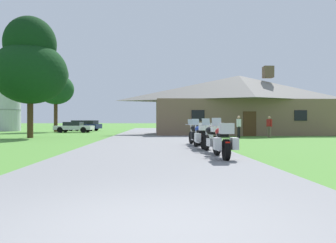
{
  "coord_description": "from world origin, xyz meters",
  "views": [
    {
      "loc": [
        0.11,
        -3.57,
        1.22
      ],
      "look_at": [
        1.28,
        22.99,
        1.24
      ],
      "focal_mm": 35.83,
      "sensor_mm": 36.0,
      "label": 1
    }
  ],
  "objects_px": {
    "motorcycle_black_second_in_row": "(212,138)",
    "bystander_red_shirt_beside_signpost": "(269,125)",
    "parked_navy_suv_far_left": "(84,125)",
    "tree_left_far": "(56,85)",
    "parked_white_sedan_far_left": "(74,127)",
    "metal_silo_distant": "(7,107)",
    "bystander_white_shirt_near_lodge": "(239,126)",
    "tree_left_near": "(30,64)",
    "motorcycle_blue_third_in_row": "(201,136)",
    "motorcycle_black_farthest_in_row": "(196,134)",
    "motorcycle_red_nearest_to_camera": "(223,141)"
  },
  "relations": [
    {
      "from": "metal_silo_distant",
      "to": "parked_navy_suv_far_left",
      "type": "height_order",
      "value": "metal_silo_distant"
    },
    {
      "from": "motorcycle_black_second_in_row",
      "to": "tree_left_far",
      "type": "bearing_deg",
      "value": 110.02
    },
    {
      "from": "motorcycle_red_nearest_to_camera",
      "to": "motorcycle_black_farthest_in_row",
      "type": "height_order",
      "value": "same"
    },
    {
      "from": "bystander_white_shirt_near_lodge",
      "to": "parked_white_sedan_far_left",
      "type": "xyz_separation_m",
      "value": [
        -15.32,
        13.73,
        -0.29
      ]
    },
    {
      "from": "motorcycle_black_farthest_in_row",
      "to": "bystander_red_shirt_beside_signpost",
      "type": "distance_m",
      "value": 11.7
    },
    {
      "from": "metal_silo_distant",
      "to": "bystander_white_shirt_near_lodge",
      "type": "bearing_deg",
      "value": -38.34
    },
    {
      "from": "bystander_red_shirt_beside_signpost",
      "to": "tree_left_near",
      "type": "xyz_separation_m",
      "value": [
        -18.42,
        -0.36,
        4.62
      ]
    },
    {
      "from": "motorcycle_black_second_in_row",
      "to": "parked_navy_suv_far_left",
      "type": "bearing_deg",
      "value": 103.12
    },
    {
      "from": "bystander_red_shirt_beside_signpost",
      "to": "parked_navy_suv_far_left",
      "type": "bearing_deg",
      "value": -166.09
    },
    {
      "from": "metal_silo_distant",
      "to": "parked_white_sedan_far_left",
      "type": "height_order",
      "value": "metal_silo_distant"
    },
    {
      "from": "tree_left_near",
      "to": "tree_left_far",
      "type": "bearing_deg",
      "value": 99.24
    },
    {
      "from": "bystander_white_shirt_near_lodge",
      "to": "metal_silo_distant",
      "type": "distance_m",
      "value": 32.71
    },
    {
      "from": "motorcycle_black_farthest_in_row",
      "to": "tree_left_near",
      "type": "height_order",
      "value": "tree_left_near"
    },
    {
      "from": "bystander_red_shirt_beside_signpost",
      "to": "tree_left_far",
      "type": "xyz_separation_m",
      "value": [
        -20.89,
        14.84,
        4.7
      ]
    },
    {
      "from": "bystander_red_shirt_beside_signpost",
      "to": "motorcycle_red_nearest_to_camera",
      "type": "bearing_deg",
      "value": -53.82
    },
    {
      "from": "motorcycle_black_farthest_in_row",
      "to": "tree_left_far",
      "type": "xyz_separation_m",
      "value": [
        -13.88,
        24.2,
        5.02
      ]
    },
    {
      "from": "motorcycle_red_nearest_to_camera",
      "to": "parked_white_sedan_far_left",
      "type": "xyz_separation_m",
      "value": [
        -11.17,
        27.85,
        0.03
      ]
    },
    {
      "from": "motorcycle_black_second_in_row",
      "to": "tree_left_near",
      "type": "bearing_deg",
      "value": 124.99
    },
    {
      "from": "motorcycle_blue_third_in_row",
      "to": "tree_left_far",
      "type": "relative_size",
      "value": 0.25
    },
    {
      "from": "tree_left_far",
      "to": "parked_white_sedan_far_left",
      "type": "distance_m",
      "value": 6.25
    },
    {
      "from": "tree_left_far",
      "to": "tree_left_near",
      "type": "distance_m",
      "value": 15.4
    },
    {
      "from": "bystander_white_shirt_near_lodge",
      "to": "motorcycle_red_nearest_to_camera",
      "type": "bearing_deg",
      "value": 21.05
    },
    {
      "from": "motorcycle_red_nearest_to_camera",
      "to": "motorcycle_black_farthest_in_row",
      "type": "bearing_deg",
      "value": 90.37
    },
    {
      "from": "bystander_white_shirt_near_lodge",
      "to": "tree_left_far",
      "type": "bearing_deg",
      "value": -94.55
    },
    {
      "from": "tree_left_near",
      "to": "parked_white_sedan_far_left",
      "type": "distance_m",
      "value": 13.57
    },
    {
      "from": "tree_left_far",
      "to": "motorcycle_black_farthest_in_row",
      "type": "bearing_deg",
      "value": -60.16
    },
    {
      "from": "parked_navy_suv_far_left",
      "to": "parked_white_sedan_far_left",
      "type": "distance_m",
      "value": 7.06
    },
    {
      "from": "motorcycle_black_farthest_in_row",
      "to": "metal_silo_distant",
      "type": "bearing_deg",
      "value": 119.13
    },
    {
      "from": "motorcycle_blue_third_in_row",
      "to": "motorcycle_black_farthest_in_row",
      "type": "bearing_deg",
      "value": 82.26
    },
    {
      "from": "parked_navy_suv_far_left",
      "to": "bystander_red_shirt_beside_signpost",
      "type": "bearing_deg",
      "value": -120.01
    },
    {
      "from": "bystander_red_shirt_beside_signpost",
      "to": "tree_left_far",
      "type": "height_order",
      "value": "tree_left_far"
    },
    {
      "from": "metal_silo_distant",
      "to": "bystander_red_shirt_beside_signpost",
      "type": "bearing_deg",
      "value": -33.5
    },
    {
      "from": "metal_silo_distant",
      "to": "motorcycle_black_second_in_row",
      "type": "bearing_deg",
      "value": -56.36
    },
    {
      "from": "motorcycle_black_second_in_row",
      "to": "bystander_red_shirt_beside_signpost",
      "type": "xyz_separation_m",
      "value": [
        6.92,
        13.48,
        0.31
      ]
    },
    {
      "from": "motorcycle_blue_third_in_row",
      "to": "bystander_red_shirt_beside_signpost",
      "type": "distance_m",
      "value": 13.54
    },
    {
      "from": "tree_left_far",
      "to": "parked_navy_suv_far_left",
      "type": "bearing_deg",
      "value": 61.53
    },
    {
      "from": "motorcycle_blue_third_in_row",
      "to": "parked_white_sedan_far_left",
      "type": "relative_size",
      "value": 0.48
    },
    {
      "from": "bystander_white_shirt_near_lodge",
      "to": "tree_left_far",
      "type": "distance_m",
      "value": 24.79
    },
    {
      "from": "tree_left_far",
      "to": "parked_navy_suv_far_left",
      "type": "relative_size",
      "value": 1.72
    },
    {
      "from": "motorcycle_blue_third_in_row",
      "to": "tree_left_near",
      "type": "distance_m",
      "value": 16.69
    },
    {
      "from": "motorcycle_red_nearest_to_camera",
      "to": "bystander_red_shirt_beside_signpost",
      "type": "xyz_separation_m",
      "value": [
        6.96,
        15.56,
        0.32
      ]
    },
    {
      "from": "motorcycle_black_second_in_row",
      "to": "metal_silo_distant",
      "type": "height_order",
      "value": "metal_silo_distant"
    },
    {
      "from": "bystander_red_shirt_beside_signpost",
      "to": "tree_left_far",
      "type": "distance_m",
      "value": 26.05
    },
    {
      "from": "parked_white_sedan_far_left",
      "to": "motorcycle_black_farthest_in_row",
      "type": "bearing_deg",
      "value": -148.41
    },
    {
      "from": "motorcycle_black_farthest_in_row",
      "to": "metal_silo_distant",
      "type": "height_order",
      "value": "metal_silo_distant"
    },
    {
      "from": "motorcycle_black_farthest_in_row",
      "to": "parked_white_sedan_far_left",
      "type": "distance_m",
      "value": 24.34
    },
    {
      "from": "bystander_red_shirt_beside_signpost",
      "to": "tree_left_far",
      "type": "bearing_deg",
      "value": -155.12
    },
    {
      "from": "motorcycle_red_nearest_to_camera",
      "to": "tree_left_near",
      "type": "bearing_deg",
      "value": 126.92
    },
    {
      "from": "motorcycle_black_second_in_row",
      "to": "bystander_red_shirt_beside_signpost",
      "type": "bearing_deg",
      "value": 56.6
    },
    {
      "from": "motorcycle_red_nearest_to_camera",
      "to": "bystander_white_shirt_near_lodge",
      "type": "bearing_deg",
      "value": 73.51
    }
  ]
}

